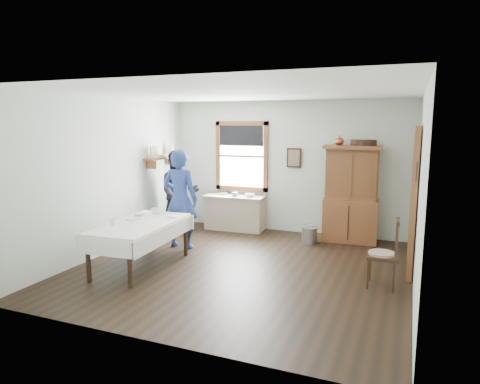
% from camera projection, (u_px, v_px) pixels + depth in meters
% --- Properties ---
extents(room, '(5.01, 5.01, 2.70)m').
position_uv_depth(room, '(243.00, 183.00, 6.53)').
color(room, black).
rests_on(room, ground).
extents(window, '(1.18, 0.07, 1.48)m').
position_uv_depth(window, '(242.00, 152.00, 9.11)').
color(window, white).
rests_on(window, room).
extents(doorway, '(0.09, 1.14, 2.22)m').
position_uv_depth(doorway, '(415.00, 197.00, 6.44)').
color(doorway, '#443930').
rests_on(doorway, room).
extents(wall_shelf, '(0.24, 1.00, 0.44)m').
position_uv_depth(wall_shelf, '(163.00, 156.00, 8.78)').
color(wall_shelf, brown).
rests_on(wall_shelf, room).
extents(framed_picture, '(0.30, 0.04, 0.40)m').
position_uv_depth(framed_picture, '(294.00, 158.00, 8.70)').
color(framed_picture, '#362213').
rests_on(framed_picture, room).
extents(rug_beater, '(0.01, 0.27, 0.27)m').
position_uv_depth(rug_beater, '(417.00, 163.00, 5.85)').
color(rug_beater, black).
rests_on(rug_beater, room).
extents(work_counter, '(1.30, 0.55, 0.73)m').
position_uv_depth(work_counter, '(235.00, 213.00, 9.09)').
color(work_counter, tan).
rests_on(work_counter, room).
extents(china_hutch, '(1.11, 0.59, 1.84)m').
position_uv_depth(china_hutch, '(351.00, 194.00, 8.09)').
color(china_hutch, brown).
rests_on(china_hutch, room).
extents(dining_table, '(1.05, 1.85, 0.72)m').
position_uv_depth(dining_table, '(141.00, 245.00, 6.72)').
color(dining_table, white).
rests_on(dining_table, room).
extents(spindle_chair, '(0.49, 0.49, 0.98)m').
position_uv_depth(spindle_chair, '(382.00, 253.00, 5.90)').
color(spindle_chair, '#362213').
rests_on(spindle_chair, room).
extents(pail, '(0.37, 0.37, 0.31)m').
position_uv_depth(pail, '(309.00, 235.00, 8.10)').
color(pail, gray).
rests_on(pail, room).
extents(wicker_basket, '(0.36, 0.31, 0.18)m').
position_uv_depth(wicker_basket, '(315.00, 236.00, 8.29)').
color(wicker_basket, '#996E45').
rests_on(wicker_basket, room).
extents(woman_blue, '(0.62, 0.42, 1.66)m').
position_uv_depth(woman_blue, '(180.00, 203.00, 7.71)').
color(woman_blue, navy).
rests_on(woman_blue, room).
extents(figure_dark, '(0.98, 0.94, 1.58)m').
position_uv_depth(figure_dark, '(179.00, 196.00, 8.69)').
color(figure_dark, black).
rests_on(figure_dark, room).
extents(table_cup_a, '(0.17, 0.17, 0.11)m').
position_uv_depth(table_cup_a, '(155.00, 211.00, 7.30)').
color(table_cup_a, white).
rests_on(table_cup_a, dining_table).
extents(table_cup_b, '(0.13, 0.13, 0.10)m').
position_uv_depth(table_cup_b, '(113.00, 222.00, 6.51)').
color(table_cup_b, white).
rests_on(table_cup_b, dining_table).
extents(table_bowl, '(0.20, 0.20, 0.05)m').
position_uv_depth(table_bowl, '(139.00, 214.00, 7.18)').
color(table_bowl, white).
rests_on(table_bowl, dining_table).
extents(counter_book, '(0.17, 0.22, 0.02)m').
position_uv_depth(counter_book, '(220.00, 193.00, 9.27)').
color(counter_book, '#786850').
rests_on(counter_book, work_counter).
extents(counter_bowl, '(0.25, 0.25, 0.07)m').
position_uv_depth(counter_bowl, '(250.00, 195.00, 8.90)').
color(counter_bowl, white).
rests_on(counter_bowl, work_counter).
extents(shelf_bowl, '(0.22, 0.22, 0.05)m').
position_uv_depth(shelf_bowl, '(163.00, 155.00, 8.79)').
color(shelf_bowl, white).
rests_on(shelf_bowl, wall_shelf).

